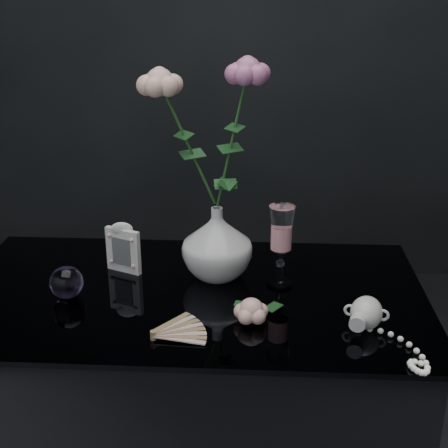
# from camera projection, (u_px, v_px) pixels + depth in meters

# --- Properties ---
(table) EXTENTS (1.05, 0.58, 0.76)m
(table) POSITION_uv_depth(u_px,v_px,m) (193.00, 429.00, 1.53)
(table) COLOR black
(table) RESTS_ON ground
(vase) EXTENTS (0.22, 0.22, 0.17)m
(vase) POSITION_uv_depth(u_px,v_px,m) (217.00, 243.00, 1.44)
(vase) COLOR silver
(vase) RESTS_ON table
(wine_glass) EXTENTS (0.07, 0.07, 0.19)m
(wine_glass) POSITION_uv_depth(u_px,v_px,m) (281.00, 246.00, 1.39)
(wine_glass) COLOR white
(wine_glass) RESTS_ON table
(picture_frame) EXTENTS (0.11, 0.10, 0.13)m
(picture_frame) POSITION_uv_depth(u_px,v_px,m) (123.00, 247.00, 1.47)
(picture_frame) COLOR white
(picture_frame) RESTS_ON table
(paperweight) EXTENTS (0.09, 0.09, 0.07)m
(paperweight) POSITION_uv_depth(u_px,v_px,m) (66.00, 282.00, 1.36)
(paperweight) COLOR #8D6CB0
(paperweight) RESTS_ON table
(paper_fan) EXTENTS (0.25, 0.22, 0.02)m
(paper_fan) POSITION_uv_depth(u_px,v_px,m) (153.00, 334.00, 1.21)
(paper_fan) COLOR beige
(paper_fan) RESTS_ON table
(loose_rose) EXTENTS (0.17, 0.19, 0.05)m
(loose_rose) POSITION_uv_depth(u_px,v_px,m) (251.00, 311.00, 1.26)
(loose_rose) COLOR #FFB2A4
(loose_rose) RESTS_ON table
(pearl_jar) EXTENTS (0.27, 0.28, 0.07)m
(pearl_jar) POSITION_uv_depth(u_px,v_px,m) (366.00, 311.00, 1.24)
(pearl_jar) COLOR silver
(pearl_jar) RESTS_ON table
(roses) EXTENTS (0.26, 0.14, 0.38)m
(roses) POSITION_uv_depth(u_px,v_px,m) (208.00, 127.00, 1.33)
(roses) COLOR #FCB9A5
(roses) RESTS_ON vase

